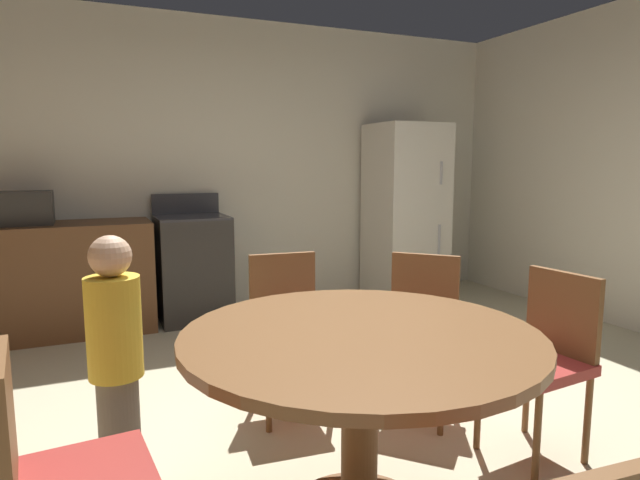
% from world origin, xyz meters
% --- Properties ---
extents(ground_plane, '(14.00, 14.00, 0.00)m').
position_xyz_m(ground_plane, '(0.00, 0.00, 0.00)').
color(ground_plane, beige).
extents(wall_back, '(6.12, 0.12, 2.70)m').
position_xyz_m(wall_back, '(0.00, 2.98, 1.35)').
color(wall_back, silver).
rests_on(wall_back, ground).
extents(kitchen_counter, '(2.04, 0.60, 0.90)m').
position_xyz_m(kitchen_counter, '(-1.74, 2.58, 0.45)').
color(kitchen_counter, brown).
rests_on(kitchen_counter, ground).
extents(oven_range, '(0.60, 0.60, 1.10)m').
position_xyz_m(oven_range, '(-0.37, 2.58, 0.47)').
color(oven_range, '#2D2B28').
rests_on(oven_range, ground).
extents(refrigerator, '(0.68, 0.68, 1.76)m').
position_xyz_m(refrigerator, '(1.77, 2.53, 0.88)').
color(refrigerator, silver).
rests_on(refrigerator, ground).
extents(microwave, '(0.44, 0.32, 0.26)m').
position_xyz_m(microwave, '(-1.66, 2.58, 1.03)').
color(microwave, '#2D2B28').
rests_on(microwave, kitchen_counter).
extents(dining_table, '(1.33, 1.33, 0.76)m').
position_xyz_m(dining_table, '(-0.29, -0.44, 0.61)').
color(dining_table, brown).
rests_on(dining_table, ground).
extents(chair_north, '(0.43, 0.43, 0.87)m').
position_xyz_m(chair_north, '(-0.20, 0.59, 0.50)').
color(chair_north, brown).
rests_on(chair_north, ground).
extents(chair_east, '(0.44, 0.44, 0.87)m').
position_xyz_m(chair_east, '(0.74, -0.34, 0.50)').
color(chair_east, brown).
rests_on(chair_east, ground).
extents(chair_west, '(0.43, 0.43, 0.87)m').
position_xyz_m(chair_west, '(-1.31, -0.54, 0.50)').
color(chair_west, brown).
rests_on(chair_west, ground).
extents(chair_northeast, '(0.57, 0.57, 0.87)m').
position_xyz_m(chair_northeast, '(0.46, 0.28, 0.50)').
color(chair_northeast, brown).
rests_on(chair_northeast, ground).
extents(person_child, '(0.31, 0.31, 1.09)m').
position_xyz_m(person_child, '(-1.12, 0.15, 0.58)').
color(person_child, '#665B51').
rests_on(person_child, ground).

